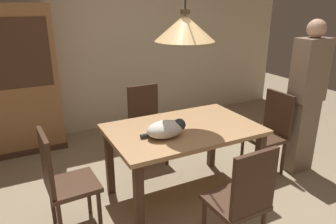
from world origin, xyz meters
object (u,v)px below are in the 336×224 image
Objects in this scene: chair_far_back at (147,121)px; cat_sleeping at (167,129)px; chair_near_front at (242,198)px; chair_left_side at (62,179)px; person_standing at (306,99)px; pendant_lamp at (185,27)px; hutch_bookcase at (11,85)px; dining_table at (183,137)px; chair_right_side at (270,130)px.

chair_far_back is 2.38× the size of cat_sleeping.
chair_near_front is 1.43m from chair_left_side.
person_standing is at bearing -34.36° from chair_far_back.
person_standing is at bearing -5.00° from pendant_lamp.
chair_left_side is 2.38× the size of cat_sleeping.
hutch_bookcase reaches higher than person_standing.
cat_sleeping is at bearing 179.83° from person_standing.
pendant_lamp reaches higher than hutch_bookcase.
hutch_bookcase is 1.09× the size of person_standing.
hutch_bookcase is (-1.39, 1.88, -0.77)m from pendant_lamp.
cat_sleeping is 0.88m from pendant_lamp.
dining_table is at bearing 0.18° from chair_left_side.
chair_left_side is 0.95m from cat_sleeping.
hutch_bookcase is (-2.51, 1.88, 0.38)m from chair_right_side.
chair_right_side and chair_left_side have the same top height.
chair_far_back is 1.43m from chair_left_side.
chair_left_side is at bearing 177.24° from person_standing.
chair_near_front is at bearing -153.04° from person_standing.
person_standing is at bearing -5.00° from dining_table.
cat_sleeping is at bearing 107.62° from chair_near_front.
hutch_bookcase is at bearing 116.69° from chair_near_front.
dining_table is 0.89m from chair_near_front.
dining_table is at bearing -90.08° from chair_far_back.
hutch_bookcase is (-1.39, 2.76, 0.38)m from chair_near_front.
chair_near_front is at bearing -89.98° from chair_far_back.
cat_sleeping is at bearing -7.71° from chair_left_side.
pendant_lamp is (-0.00, -0.88, 1.15)m from chair_far_back.
chair_left_side is (-1.13, -0.00, -0.14)m from dining_table.
chair_near_front is at bearing -89.87° from dining_table.
chair_far_back reaches higher than dining_table.
chair_far_back is at bearing 90.02° from chair_near_front.
pendant_lamp is at bearing 27.60° from cat_sleeping.
hutch_bookcase reaches higher than cat_sleeping.
chair_right_side is 1.41m from cat_sleeping.
chair_right_side is 3.16m from hutch_bookcase.
person_standing reaches higher than dining_table.
chair_near_front is at bearing -89.87° from pendant_lamp.
pendant_lamp is (1.13, 0.00, 1.15)m from chair_left_side.
chair_right_side reaches higher than dining_table.
person_standing is (2.60, -0.13, 0.35)m from chair_left_side.
dining_table is 1.51× the size of chair_near_front.
chair_right_side is 0.51m from person_standing.
pendant_lamp is (0.24, 0.12, 0.84)m from cat_sleeping.
chair_far_back is (0.00, 0.88, -0.14)m from dining_table.
chair_near_front is at bearing -63.31° from hutch_bookcase.
chair_near_front is 1.00× the size of chair_right_side.
chair_far_back is at bearing 145.64° from person_standing.
hutch_bookcase is at bearing 97.78° from chair_left_side.
chair_right_side is at bearing 0.09° from pendant_lamp.
person_standing is at bearing -35.12° from hutch_bookcase.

